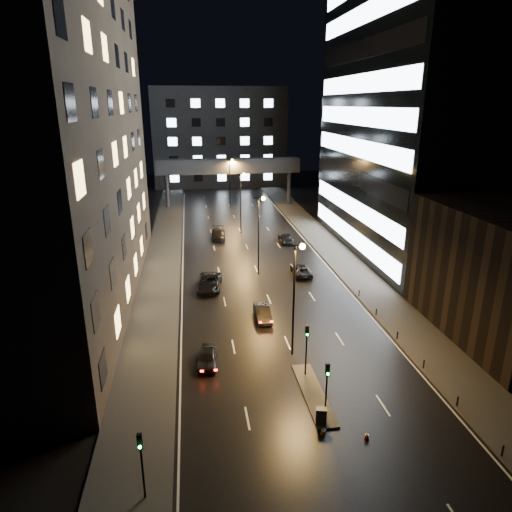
% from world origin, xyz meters
% --- Properties ---
extents(ground, '(160.00, 160.00, 0.00)m').
position_xyz_m(ground, '(0.00, 40.00, 0.00)').
color(ground, black).
rests_on(ground, ground).
extents(sidewalk_left, '(5.00, 110.00, 0.15)m').
position_xyz_m(sidewalk_left, '(-12.50, 35.00, 0.07)').
color(sidewalk_left, '#383533').
rests_on(sidewalk_left, ground).
extents(sidewalk_right, '(5.00, 110.00, 0.15)m').
position_xyz_m(sidewalk_right, '(12.50, 35.00, 0.07)').
color(sidewalk_right, '#383533').
rests_on(sidewalk_right, ground).
extents(building_left, '(15.00, 48.00, 40.00)m').
position_xyz_m(building_left, '(-22.50, 24.00, 20.00)').
color(building_left, '#2D2319').
rests_on(building_left, ground).
extents(building_right_low, '(10.00, 18.00, 12.00)m').
position_xyz_m(building_right_low, '(20.00, 9.00, 6.00)').
color(building_right_low, black).
rests_on(building_right_low, ground).
extents(building_right_glass, '(20.00, 36.00, 45.00)m').
position_xyz_m(building_right_glass, '(25.00, 36.00, 22.50)').
color(building_right_glass, black).
rests_on(building_right_glass, ground).
extents(building_far, '(34.00, 14.00, 25.00)m').
position_xyz_m(building_far, '(0.00, 98.00, 12.50)').
color(building_far, '#333335').
rests_on(building_far, ground).
extents(skybridge, '(30.00, 3.00, 10.00)m').
position_xyz_m(skybridge, '(0.00, 70.00, 8.34)').
color(skybridge, '#333335').
rests_on(skybridge, ground).
extents(median_island, '(1.60, 8.00, 0.15)m').
position_xyz_m(median_island, '(0.30, 2.00, 0.07)').
color(median_island, '#383533').
rests_on(median_island, ground).
extents(traffic_signal_near, '(0.28, 0.34, 4.40)m').
position_xyz_m(traffic_signal_near, '(0.30, 4.49, 3.09)').
color(traffic_signal_near, black).
rests_on(traffic_signal_near, median_island).
extents(traffic_signal_far, '(0.28, 0.34, 4.40)m').
position_xyz_m(traffic_signal_far, '(0.30, -1.01, 3.09)').
color(traffic_signal_far, black).
rests_on(traffic_signal_far, median_island).
extents(traffic_signal_corner, '(0.28, 0.34, 4.40)m').
position_xyz_m(traffic_signal_corner, '(-11.50, -6.01, 2.94)').
color(traffic_signal_corner, black).
rests_on(traffic_signal_corner, ground).
extents(bollard_row, '(0.12, 25.12, 0.90)m').
position_xyz_m(bollard_row, '(10.20, 6.50, 0.45)').
color(bollard_row, black).
rests_on(bollard_row, ground).
extents(streetlight_near, '(1.45, 0.50, 10.15)m').
position_xyz_m(streetlight_near, '(0.16, 8.00, 6.50)').
color(streetlight_near, black).
rests_on(streetlight_near, ground).
extents(streetlight_mid_a, '(1.45, 0.50, 10.15)m').
position_xyz_m(streetlight_mid_a, '(0.16, 28.00, 6.50)').
color(streetlight_mid_a, black).
rests_on(streetlight_mid_a, ground).
extents(streetlight_mid_b, '(1.45, 0.50, 10.15)m').
position_xyz_m(streetlight_mid_b, '(0.16, 48.00, 6.50)').
color(streetlight_mid_b, black).
rests_on(streetlight_mid_b, ground).
extents(streetlight_far, '(1.45, 0.50, 10.15)m').
position_xyz_m(streetlight_far, '(0.16, 68.00, 6.50)').
color(streetlight_far, black).
rests_on(streetlight_far, ground).
extents(car_away_a, '(2.02, 4.14, 1.36)m').
position_xyz_m(car_away_a, '(-7.43, 7.39, 0.68)').
color(car_away_a, black).
rests_on(car_away_a, ground).
extents(car_away_b, '(1.53, 4.24, 1.39)m').
position_xyz_m(car_away_b, '(-1.50, 15.13, 0.69)').
color(car_away_b, black).
rests_on(car_away_b, ground).
extents(car_away_c, '(3.41, 6.10, 1.61)m').
position_xyz_m(car_away_c, '(-6.48, 24.06, 0.81)').
color(car_away_c, black).
rests_on(car_away_c, ground).
extents(car_away_d, '(2.49, 5.48, 1.56)m').
position_xyz_m(car_away_d, '(-4.01, 45.18, 0.78)').
color(car_away_d, black).
rests_on(car_away_d, ground).
extents(car_toward_a, '(2.30, 4.81, 1.32)m').
position_xyz_m(car_toward_a, '(5.38, 26.89, 0.66)').
color(car_toward_a, black).
rests_on(car_toward_a, ground).
extents(car_toward_b, '(2.06, 4.83, 1.39)m').
position_xyz_m(car_toward_b, '(6.43, 41.56, 0.69)').
color(car_toward_b, black).
rests_on(car_toward_b, ground).
extents(utility_cabinet, '(0.81, 0.63, 1.17)m').
position_xyz_m(utility_cabinet, '(-0.10, -1.42, 0.74)').
color(utility_cabinet, '#454547').
rests_on(utility_cabinet, median_island).
extents(cone_a, '(0.51, 0.51, 0.50)m').
position_xyz_m(cone_a, '(-0.19, -2.33, 0.25)').
color(cone_a, orange).
rests_on(cone_a, ground).
extents(cone_b, '(0.38, 0.38, 0.51)m').
position_xyz_m(cone_b, '(2.49, -3.20, 0.26)').
color(cone_b, '#F2310C').
rests_on(cone_b, ground).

